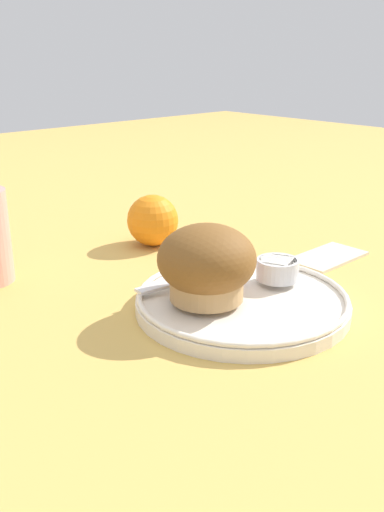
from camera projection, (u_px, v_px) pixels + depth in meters
name	position (u px, v px, depth m)	size (l,w,h in m)	color
ground_plane	(250.00, 306.00, 0.64)	(3.00, 3.00, 0.00)	tan
plate	(242.00, 301.00, 0.63)	(0.23, 0.23, 0.02)	silver
muffin	(207.00, 264.00, 0.60)	(0.10, 0.10, 0.08)	tan
cream_ramekin	(276.00, 268.00, 0.66)	(0.05, 0.05, 0.02)	silver
berry_pair	(231.00, 276.00, 0.65)	(0.02, 0.01, 0.01)	maroon
butter_knife	(200.00, 276.00, 0.66)	(0.17, 0.04, 0.00)	silver
orange_fruit	(153.00, 220.00, 0.82)	(0.07, 0.07, 0.07)	orange
folded_napkin	(328.00, 256.00, 0.78)	(0.11, 0.06, 0.01)	beige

